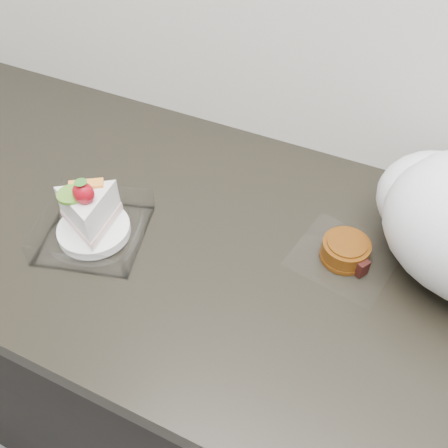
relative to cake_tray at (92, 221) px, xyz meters
The scene contains 3 objects.
counter 0.63m from the cake_tray, 11.76° to the left, with size 2.04×0.64×0.90m.
cake_tray is the anchor object (origin of this frame).
mooncake_wrap 0.43m from the cake_tray, 18.63° to the left, with size 0.18×0.17×0.04m.
Camera 1 is at (0.06, 1.18, 1.54)m, focal length 40.00 mm.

